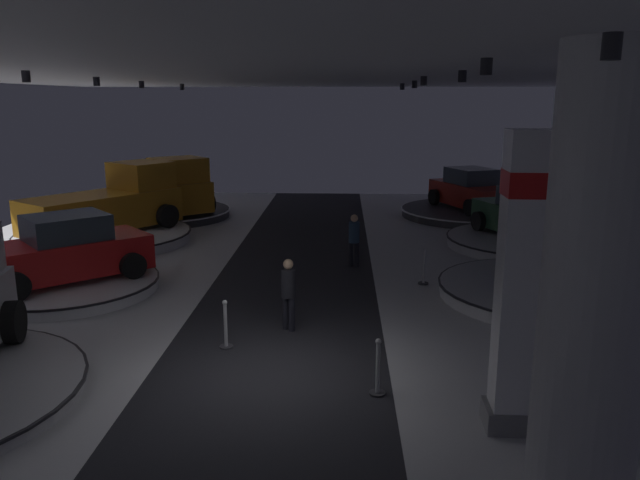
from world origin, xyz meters
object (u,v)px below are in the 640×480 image
Objects in this scene: display_platform_far_right at (526,242)px; display_platform_deep_left at (163,213)px; display_car_mid_right at (548,255)px; display_car_mid_left at (64,251)px; display_car_deep_right at (472,191)px; visitor_walking_near at (354,237)px; display_platform_mid_left at (66,285)px; pickup_truck_far_left at (110,204)px; column_right at (596,300)px; brand_sign_pylon at (537,282)px; pickup_truck_deep_left at (165,188)px; display_platform_deep_right at (471,212)px; display_platform_far_left at (104,236)px; visitor_walking_far at (289,290)px; display_platform_mid_right at (545,291)px.

display_platform_far_right reaches higher than display_platform_deep_left.
display_car_mid_left is at bearing 179.71° from display_car_mid_right.
display_car_deep_right reaches higher than visitor_walking_near.
pickup_truck_far_left is (-0.96, 5.89, 1.13)m from display_platform_mid_left.
display_platform_far_right is at bearing 24.79° from visitor_walking_near.
pickup_truck_far_left is at bearing 127.20° from column_right.
brand_sign_pylon reaches higher than display_platform_mid_left.
display_car_mid_left is at bearing 139.38° from column_right.
display_platform_far_right is at bearing 74.02° from brand_sign_pylon.
display_car_mid_right is 0.81× the size of pickup_truck_far_left.
display_car_deep_right is at bearing 3.11° from display_platform_deep_left.
display_car_mid_right is at bearing -24.12° from pickup_truck_far_left.
pickup_truck_deep_left is (-12.86, -0.96, 0.17)m from display_car_deep_right.
display_car_mid_right is 14.52m from pickup_truck_far_left.
display_car_mid_right is 11.07m from display_platform_deep_right.
display_platform_far_left is 3.76× the size of visitor_walking_near.
pickup_truck_far_left reaches higher than visitor_walking_far.
display_platform_mid_right is at bearing -23.00° from display_platform_far_left.
display_platform_mid_left is (0.22, -10.05, -1.10)m from pickup_truck_deep_left.
pickup_truck_far_left is 3.48× the size of visitor_walking_near.
pickup_truck_far_left reaches higher than display_platform_mid_right.
display_car_mid_right reaches higher than display_car_deep_right.
visitor_walking_near and visitor_walking_far have the same top height.
display_platform_far_right is 14.66m from display_platform_deep_left.
display_platform_deep_right reaches higher than display_platform_mid_left.
brand_sign_pylon is 17.67m from display_car_deep_right.
pickup_truck_far_left is (-13.62, -5.09, 1.12)m from display_platform_deep_right.
display_platform_deep_left is 10.31m from display_platform_mid_left.
display_car_deep_right is at bearing 88.15° from display_platform_mid_right.
column_right is at bearing -103.80° from display_platform_far_right.
visitor_walking_far is at bearing -116.15° from display_platform_deep_right.
pickup_truck_far_left is at bearing 99.54° from display_car_mid_left.
display_car_deep_right reaches higher than display_car_mid_left.
display_platform_mid_right reaches higher than display_platform_deep_left.
display_car_deep_right is 15.04m from visitor_walking_far.
pickup_truck_deep_left reaches higher than display_platform_mid_left.
display_car_mid_right is at bearing 70.28° from brand_sign_pylon.
display_platform_mid_left is at bearing -78.46° from display_platform_far_left.
display_car_mid_left is at bearing -88.59° from pickup_truck_deep_left.
brand_sign_pylon is 0.98× the size of display_car_deep_right.
display_platform_deep_right is 12.95m from pickup_truck_deep_left.
display_platform_far_left is 1.08× the size of pickup_truck_far_left.
visitor_walking_far reaches higher than display_platform_mid_right.
display_platform_far_right is 14.44m from display_platform_mid_left.
display_platform_deep_right reaches higher than display_platform_deep_left.
pickup_truck_deep_left is at bearing 141.09° from display_car_mid_right.
display_platform_mid_left is 0.90m from display_car_mid_left.
display_platform_deep_right is 13.10m from display_platform_deep_left.
brand_sign_pylon is 11.94m from display_car_mid_left.
display_platform_far_left reaches higher than display_platform_deep_left.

